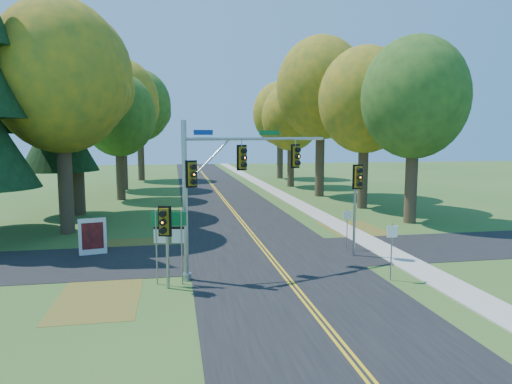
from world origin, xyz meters
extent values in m
plane|color=#2E561E|center=(0.00, 0.00, 0.00)|extent=(160.00, 160.00, 0.00)
cube|color=black|center=(0.00, 0.00, 0.01)|extent=(8.00, 160.00, 0.02)
cube|color=black|center=(0.00, 2.00, 0.01)|extent=(60.00, 6.00, 0.02)
cube|color=gold|center=(-0.10, 0.00, 0.03)|extent=(0.10, 160.00, 0.01)
cube|color=gold|center=(0.10, 0.00, 0.03)|extent=(0.10, 160.00, 0.01)
cube|color=#9E998E|center=(6.20, 0.00, 0.03)|extent=(1.60, 160.00, 0.06)
cube|color=brown|center=(-6.50, 4.00, 0.01)|extent=(4.00, 6.00, 0.00)
cube|color=brown|center=(6.80, 6.00, 0.01)|extent=(3.50, 8.00, 0.00)
cube|color=brown|center=(-7.50, -3.00, 0.01)|extent=(3.00, 5.00, 0.00)
cylinder|color=#38281C|center=(-11.20, 9.30, 3.38)|extent=(0.86, 0.86, 6.75)
ellipsoid|color=#B38717|center=(-11.20, 9.30, 9.55)|extent=(8.00, 8.00, 9.20)
sphere|color=#B38717|center=(-9.60, 10.50, 8.75)|extent=(4.80, 4.80, 4.80)
sphere|color=#B38717|center=(-12.60, 8.50, 10.35)|extent=(4.40, 4.40, 4.40)
cylinder|color=#38281C|center=(11.50, 8.70, 3.04)|extent=(0.83, 0.83, 6.08)
ellipsoid|color=#447023|center=(11.50, 8.70, 8.60)|extent=(7.20, 7.20, 8.28)
sphere|color=#447023|center=(12.94, 9.78, 7.88)|extent=(4.32, 4.32, 4.32)
sphere|color=#447023|center=(10.24, 7.98, 9.32)|extent=(3.96, 3.96, 3.96)
cylinder|color=#38281C|center=(-11.80, 16.20, 3.71)|extent=(0.89, 0.89, 7.42)
ellipsoid|color=#B38717|center=(-11.80, 16.20, 10.43)|extent=(8.60, 8.60, 9.89)
sphere|color=#B38717|center=(-10.08, 17.49, 9.57)|extent=(5.16, 5.16, 5.16)
sphere|color=#B38717|center=(-13.30, 15.34, 11.29)|extent=(4.73, 4.73, 4.73)
cylinder|color=#38281C|center=(10.90, 15.50, 3.15)|extent=(0.84, 0.84, 6.30)
ellipsoid|color=#B38717|center=(10.90, 15.50, 8.96)|extent=(7.60, 7.60, 8.74)
sphere|color=#B38717|center=(12.42, 16.64, 8.20)|extent=(4.56, 4.56, 4.56)
sphere|color=#B38717|center=(9.57, 14.74, 9.72)|extent=(4.18, 4.18, 4.18)
cylinder|color=#38281C|center=(-9.60, 24.40, 2.81)|extent=(0.81, 0.81, 5.62)
ellipsoid|color=#447023|center=(-9.60, 24.40, 8.00)|extent=(6.80, 6.80, 7.82)
sphere|color=#447023|center=(-8.24, 25.42, 7.33)|extent=(4.08, 4.08, 4.08)
sphere|color=#447023|center=(-10.79, 23.72, 8.69)|extent=(3.74, 3.74, 3.74)
cylinder|color=#38281C|center=(9.80, 23.60, 3.83)|extent=(0.90, 0.90, 7.65)
ellipsoid|color=#B38717|center=(9.80, 23.60, 10.73)|extent=(8.80, 8.80, 10.12)
sphere|color=#B38717|center=(11.56, 24.92, 9.85)|extent=(5.28, 5.28, 5.28)
sphere|color=#B38717|center=(8.26, 22.72, 11.61)|extent=(4.84, 4.84, 4.84)
cylinder|color=#38281C|center=(-10.20, 33.10, 3.49)|extent=(0.87, 0.87, 6.98)
ellipsoid|color=#B38717|center=(-10.20, 33.10, 9.85)|extent=(8.20, 8.20, 9.43)
sphere|color=#B38717|center=(-8.56, 34.33, 9.03)|extent=(4.92, 4.92, 4.92)
sphere|color=#B38717|center=(-11.63, 32.28, 10.67)|extent=(4.51, 4.51, 4.51)
cylinder|color=#38281C|center=(9.20, 32.80, 2.93)|extent=(0.82, 0.82, 5.85)
ellipsoid|color=#B38717|center=(9.20, 32.80, 8.30)|extent=(7.00, 7.00, 8.05)
sphere|color=#B38717|center=(10.60, 33.85, 7.60)|extent=(4.20, 4.20, 4.20)
sphere|color=#B38717|center=(7.97, 32.10, 9.00)|extent=(3.85, 3.85, 3.85)
cylinder|color=#38281C|center=(-9.00, 44.00, 3.60)|extent=(0.88, 0.88, 7.20)
ellipsoid|color=#447023|center=(-9.00, 44.00, 10.14)|extent=(8.40, 8.40, 9.66)
sphere|color=#447023|center=(-7.32, 45.26, 9.30)|extent=(5.04, 5.04, 5.04)
sphere|color=#447023|center=(-10.47, 43.16, 10.98)|extent=(4.62, 4.62, 4.62)
cylinder|color=#38281C|center=(10.40, 43.50, 3.26)|extent=(0.85, 0.85, 6.53)
ellipsoid|color=#B38717|center=(10.40, 43.50, 9.26)|extent=(7.80, 7.80, 8.97)
sphere|color=#B38717|center=(11.96, 44.67, 8.47)|extent=(4.68, 4.68, 4.68)
sphere|color=#B38717|center=(9.04, 42.72, 10.04)|extent=(4.29, 4.29, 4.29)
cylinder|color=#38281C|center=(-13.00, 16.00, 1.71)|extent=(0.50, 0.50, 3.42)
cone|color=black|center=(-13.00, 16.00, 6.15)|extent=(5.60, 5.60, 5.45)
cone|color=black|center=(-13.00, 16.00, 10.04)|extent=(4.57, 4.57, 5.45)
cone|color=black|center=(-13.00, 16.00, 13.94)|extent=(3.55, 3.55, 5.45)
cylinder|color=#999CA1|center=(-4.20, -1.47, 3.32)|extent=(0.21, 0.21, 6.63)
cylinder|color=#999CA1|center=(-4.20, -1.47, 0.14)|extent=(0.42, 0.42, 0.28)
cylinder|color=#999CA1|center=(-0.86, -0.25, 5.88)|extent=(6.72, 2.57, 0.13)
cylinder|color=#999CA1|center=(-3.22, -1.11, 4.93)|extent=(2.04, 0.82, 1.96)
cylinder|color=#999CA1|center=(-1.71, -0.56, 5.70)|extent=(0.04, 0.04, 0.34)
cube|color=#72590C|center=(-1.71, -0.56, 5.06)|extent=(0.40, 0.38, 0.95)
cube|color=black|center=(-1.71, -0.56, 5.06)|extent=(0.47, 0.20, 1.12)
sphere|color=orange|center=(-1.63, -0.76, 5.06)|extent=(0.17, 0.17, 0.17)
cylinder|color=black|center=(-1.63, -0.76, 5.36)|extent=(0.27, 0.22, 0.23)
cylinder|color=black|center=(-1.63, -0.76, 5.06)|extent=(0.27, 0.22, 0.23)
cylinder|color=black|center=(-1.63, -0.76, 4.76)|extent=(0.27, 0.22, 0.23)
cylinder|color=#999CA1|center=(0.96, 0.42, 5.70)|extent=(0.04, 0.04, 0.34)
cube|color=#72590C|center=(0.96, 0.42, 5.06)|extent=(0.40, 0.38, 0.95)
cube|color=black|center=(0.96, 0.42, 5.06)|extent=(0.47, 0.20, 1.12)
sphere|color=orange|center=(1.04, 0.22, 5.06)|extent=(0.17, 0.17, 0.17)
cylinder|color=black|center=(1.04, 0.22, 5.36)|extent=(0.27, 0.22, 0.23)
cylinder|color=black|center=(1.04, 0.22, 5.06)|extent=(0.27, 0.22, 0.23)
cylinder|color=black|center=(1.04, 0.22, 4.76)|extent=(0.27, 0.22, 0.23)
cube|color=#72590C|center=(-3.93, -1.52, 4.45)|extent=(0.40, 0.38, 0.95)
cube|color=black|center=(-3.93, -1.52, 4.45)|extent=(0.47, 0.20, 1.12)
sphere|color=orange|center=(-3.85, -1.73, 4.45)|extent=(0.17, 0.17, 0.17)
cylinder|color=black|center=(-3.85, -1.73, 4.76)|extent=(0.27, 0.22, 0.23)
cylinder|color=black|center=(-3.85, -1.73, 4.45)|extent=(0.27, 0.22, 0.23)
cylinder|color=black|center=(-3.85, -1.73, 4.15)|extent=(0.27, 0.22, 0.23)
cube|color=navy|center=(-3.40, -1.18, 6.14)|extent=(0.81, 0.33, 0.21)
cube|color=#0C5926|center=(-0.37, -0.07, 6.14)|extent=(0.99, 0.39, 0.21)
cylinder|color=gray|center=(4.20, 0.98, 2.26)|extent=(0.12, 0.12, 4.53)
cube|color=#72590C|center=(4.21, 0.75, 4.01)|extent=(0.37, 0.33, 1.03)
cube|color=black|center=(4.21, 0.75, 4.01)|extent=(0.54, 0.06, 1.21)
sphere|color=orange|center=(4.23, 0.52, 4.01)|extent=(0.19, 0.19, 0.19)
cylinder|color=black|center=(4.23, 0.52, 4.34)|extent=(0.26, 0.18, 0.25)
cylinder|color=black|center=(4.23, 0.52, 4.01)|extent=(0.26, 0.18, 0.25)
cylinder|color=black|center=(4.23, 0.52, 3.68)|extent=(0.26, 0.18, 0.25)
cylinder|color=gray|center=(-4.94, -2.41, 1.62)|extent=(0.12, 0.12, 3.25)
cube|color=#72590C|center=(-5.01, -2.63, 2.74)|extent=(0.42, 0.39, 1.02)
cube|color=black|center=(-5.01, -2.63, 2.74)|extent=(0.51, 0.19, 1.20)
sphere|color=orange|center=(-5.08, -2.85, 2.74)|extent=(0.18, 0.18, 0.18)
cylinder|color=black|center=(-5.08, -2.85, 3.07)|extent=(0.28, 0.23, 0.24)
cylinder|color=black|center=(-5.08, -2.85, 2.74)|extent=(0.28, 0.23, 0.24)
cylinder|color=black|center=(-5.08, -2.85, 2.42)|extent=(0.28, 0.23, 0.24)
cylinder|color=gray|center=(-5.39, -1.84, 1.53)|extent=(0.06, 0.06, 3.06)
cylinder|color=gray|center=(-4.38, -2.01, 1.53)|extent=(0.06, 0.06, 3.06)
cube|color=#0E632D|center=(-4.88, -1.89, 2.70)|extent=(1.41, 0.28, 0.56)
cube|color=silver|center=(-4.88, -1.89, 2.70)|extent=(1.21, 0.21, 0.08)
cube|color=silver|center=(-5.23, -1.83, 1.99)|extent=(0.51, 0.12, 0.56)
cube|color=black|center=(-5.23, -1.83, 2.32)|extent=(0.50, 0.09, 0.10)
cube|color=silver|center=(-4.53, -1.95, 1.99)|extent=(0.51, 0.12, 0.56)
cube|color=black|center=(-4.53, -1.95, 2.32)|extent=(0.50, 0.09, 0.10)
cube|color=silver|center=(-8.76, 3.58, 0.93)|extent=(1.36, 0.49, 1.87)
cube|color=maroon|center=(-8.74, 3.47, 0.99)|extent=(1.02, 0.26, 1.35)
cube|color=silver|center=(-9.27, 3.46, 0.16)|extent=(0.10, 0.10, 0.31)
cube|color=silver|center=(-8.26, 3.69, 0.16)|extent=(0.10, 0.10, 0.31)
cylinder|color=gray|center=(4.33, 2.24, 1.08)|extent=(0.05, 0.05, 2.16)
cube|color=silver|center=(4.33, 2.22, 1.86)|extent=(0.41, 0.04, 0.44)
cylinder|color=gray|center=(4.20, -3.02, 1.20)|extent=(0.05, 0.05, 2.40)
cube|color=white|center=(4.20, -3.04, 2.07)|extent=(0.46, 0.04, 0.49)
cylinder|color=gray|center=(-4.31, 4.52, 0.99)|extent=(0.04, 0.04, 1.98)
cube|color=white|center=(-4.31, 4.50, 1.71)|extent=(0.38, 0.06, 0.40)
camera|label=1|loc=(-4.63, -20.21, 5.97)|focal=32.00mm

